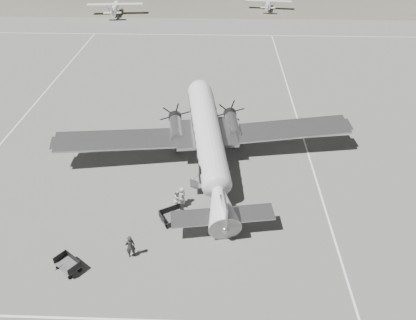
{
  "coord_description": "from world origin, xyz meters",
  "views": [
    {
      "loc": [
        3.57,
        -28.14,
        21.29
      ],
      "look_at": [
        2.63,
        -0.41,
        2.2
      ],
      "focal_mm": 35.0,
      "sensor_mm": 36.0,
      "label": 1
    }
  ],
  "objects_px": {
    "light_plane_left": "(115,9)",
    "ramp_agent": "(178,199)",
    "baggage_cart_far": "(68,265)",
    "ground_crew": "(130,246)",
    "baggage_cart_near": "(173,216)",
    "dc3_airliner": "(209,143)",
    "light_plane_right": "(268,5)",
    "passenger": "(182,196)"
  },
  "relations": [
    {
      "from": "baggage_cart_near",
      "to": "ground_crew",
      "type": "distance_m",
      "value": 4.32
    },
    {
      "from": "baggage_cart_far",
      "to": "light_plane_left",
      "type": "bearing_deg",
      "value": 136.84
    },
    {
      "from": "light_plane_left",
      "to": "baggage_cart_near",
      "type": "distance_m",
      "value": 60.04
    },
    {
      "from": "baggage_cart_far",
      "to": "passenger",
      "type": "xyz_separation_m",
      "value": [
        6.96,
        6.97,
        0.31
      ]
    },
    {
      "from": "light_plane_left",
      "to": "ramp_agent",
      "type": "bearing_deg",
      "value": -78.72
    },
    {
      "from": "ground_crew",
      "to": "passenger",
      "type": "xyz_separation_m",
      "value": [
        3.04,
        5.61,
        -0.12
      ]
    },
    {
      "from": "baggage_cart_far",
      "to": "ramp_agent",
      "type": "height_order",
      "value": "ramp_agent"
    },
    {
      "from": "light_plane_left",
      "to": "baggage_cart_far",
      "type": "bearing_deg",
      "value": -86.24
    },
    {
      "from": "light_plane_left",
      "to": "passenger",
      "type": "height_order",
      "value": "light_plane_left"
    },
    {
      "from": "baggage_cart_far",
      "to": "ground_crew",
      "type": "height_order",
      "value": "ground_crew"
    },
    {
      "from": "light_plane_left",
      "to": "passenger",
      "type": "xyz_separation_m",
      "value": [
        17.76,
        -55.43,
        -0.32
      ]
    },
    {
      "from": "ground_crew",
      "to": "baggage_cart_far",
      "type": "bearing_deg",
      "value": -3.5
    },
    {
      "from": "light_plane_right",
      "to": "passenger",
      "type": "bearing_deg",
      "value": -94.58
    },
    {
      "from": "light_plane_left",
      "to": "light_plane_right",
      "type": "bearing_deg",
      "value": 3.35
    },
    {
      "from": "baggage_cart_near",
      "to": "ground_crew",
      "type": "height_order",
      "value": "ground_crew"
    },
    {
      "from": "baggage_cart_far",
      "to": "baggage_cart_near",
      "type": "bearing_deg",
      "value": 74.38
    },
    {
      "from": "light_plane_left",
      "to": "baggage_cart_far",
      "type": "relative_size",
      "value": 6.18
    },
    {
      "from": "dc3_airliner",
      "to": "baggage_cart_far",
      "type": "relative_size",
      "value": 15.83
    },
    {
      "from": "baggage_cart_far",
      "to": "passenger",
      "type": "height_order",
      "value": "passenger"
    },
    {
      "from": "ramp_agent",
      "to": "passenger",
      "type": "distance_m",
      "value": 0.62
    },
    {
      "from": "light_plane_left",
      "to": "ground_crew",
      "type": "bearing_deg",
      "value": -82.5
    },
    {
      "from": "light_plane_right",
      "to": "dc3_airliner",
      "type": "bearing_deg",
      "value": -93.65
    },
    {
      "from": "passenger",
      "to": "dc3_airliner",
      "type": "bearing_deg",
      "value": -26.66
    },
    {
      "from": "ground_crew",
      "to": "passenger",
      "type": "relative_size",
      "value": 1.16
    },
    {
      "from": "baggage_cart_far",
      "to": "ramp_agent",
      "type": "distance_m",
      "value": 9.28
    },
    {
      "from": "light_plane_right",
      "to": "passenger",
      "type": "height_order",
      "value": "light_plane_right"
    },
    {
      "from": "baggage_cart_near",
      "to": "passenger",
      "type": "height_order",
      "value": "passenger"
    },
    {
      "from": "dc3_airliner",
      "to": "light_plane_left",
      "type": "relative_size",
      "value": 2.56
    },
    {
      "from": "dc3_airliner",
      "to": "baggage_cart_far",
      "type": "bearing_deg",
      "value": -135.52
    },
    {
      "from": "light_plane_right",
      "to": "ground_crew",
      "type": "bearing_deg",
      "value": -96.16
    },
    {
      "from": "light_plane_right",
      "to": "baggage_cart_near",
      "type": "distance_m",
      "value": 63.75
    },
    {
      "from": "dc3_airliner",
      "to": "ground_crew",
      "type": "distance_m",
      "value": 11.87
    },
    {
      "from": "dc3_airliner",
      "to": "ramp_agent",
      "type": "relative_size",
      "value": 15.45
    },
    {
      "from": "baggage_cart_near",
      "to": "ramp_agent",
      "type": "relative_size",
      "value": 1.06
    },
    {
      "from": "passenger",
      "to": "baggage_cart_far",
      "type": "bearing_deg",
      "value": 129.47
    },
    {
      "from": "dc3_airliner",
      "to": "passenger",
      "type": "distance_m",
      "value": 5.69
    },
    {
      "from": "light_plane_left",
      "to": "baggage_cart_far",
      "type": "height_order",
      "value": "light_plane_left"
    },
    {
      "from": "dc3_airliner",
      "to": "light_plane_left",
      "type": "distance_m",
      "value": 54.13
    },
    {
      "from": "dc3_airliner",
      "to": "ground_crew",
      "type": "bearing_deg",
      "value": -124.05
    },
    {
      "from": "dc3_airliner",
      "to": "light_plane_left",
      "type": "bearing_deg",
      "value": 102.38
    },
    {
      "from": "light_plane_left",
      "to": "baggage_cart_near",
      "type": "height_order",
      "value": "light_plane_left"
    },
    {
      "from": "baggage_cart_far",
      "to": "ground_crew",
      "type": "distance_m",
      "value": 4.18
    }
  ]
}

